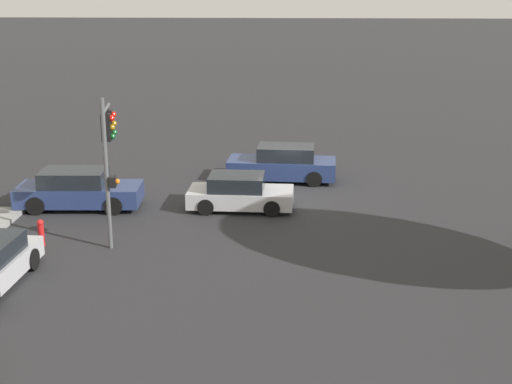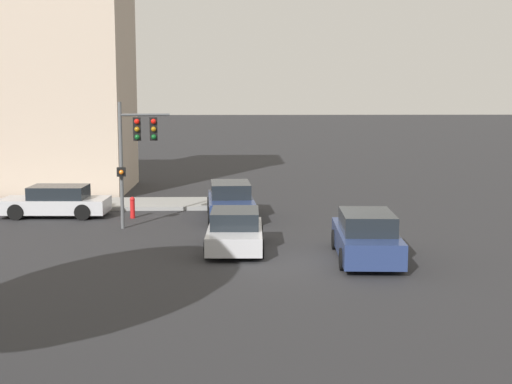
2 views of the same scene
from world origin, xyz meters
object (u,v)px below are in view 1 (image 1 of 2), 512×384
at_px(crossing_car_1, 240,193).
at_px(crossing_car_0, 283,164).
at_px(crossing_car_2, 78,190).
at_px(fire_hydrant, 41,232).
at_px(traffic_signal, 108,143).

bearing_deg(crossing_car_1, crossing_car_0, 70.62).
bearing_deg(crossing_car_2, crossing_car_1, -1.03).
bearing_deg(fire_hydrant, crossing_car_2, -90.38).
xyz_separation_m(crossing_car_1, crossing_car_2, (6.23, 0.18, 0.08)).
height_order(crossing_car_1, crossing_car_2, crossing_car_2).
distance_m(traffic_signal, crossing_car_0, 10.10).
bearing_deg(fire_hydrant, traffic_signal, -166.52).
relative_size(traffic_signal, fire_hydrant, 5.38).
distance_m(traffic_signal, crossing_car_1, 6.16).
height_order(traffic_signal, crossing_car_2, traffic_signal).
bearing_deg(crossing_car_1, crossing_car_2, -176.89).
distance_m(crossing_car_1, crossing_car_2, 6.23).
bearing_deg(crossing_car_1, fire_hydrant, -143.69).
bearing_deg(crossing_car_0, traffic_signal, 58.39).
bearing_deg(traffic_signal, crossing_car_2, 113.23).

